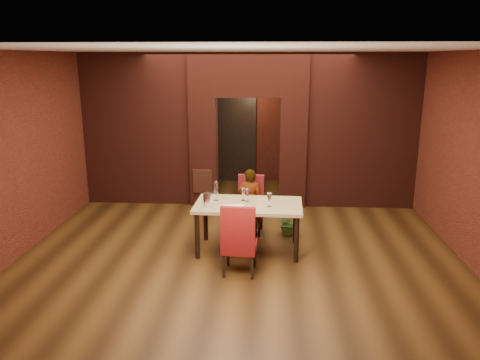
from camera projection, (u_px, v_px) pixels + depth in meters
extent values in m
plane|color=#452B11|center=(243.00, 236.00, 8.33)|extent=(8.00, 8.00, 0.00)
cube|color=silver|center=(243.00, 50.00, 7.52)|extent=(7.00, 8.00, 0.04)
cube|color=maroon|center=(252.00, 119.00, 11.79)|extent=(7.00, 0.04, 3.20)
cube|color=maroon|center=(216.00, 234.00, 4.06)|extent=(7.00, 0.04, 3.20)
cube|color=maroon|center=(42.00, 146.00, 8.14)|extent=(0.04, 8.00, 3.20)
cube|color=maroon|center=(454.00, 151.00, 7.71)|extent=(0.04, 8.00, 3.20)
cube|color=maroon|center=(204.00, 151.00, 10.03)|extent=(0.55, 0.55, 2.30)
cube|color=maroon|center=(293.00, 152.00, 9.91)|extent=(0.55, 0.55, 2.30)
cube|color=maroon|center=(248.00, 75.00, 9.56)|extent=(2.45, 0.55, 0.90)
cube|color=maroon|center=(138.00, 129.00, 10.00)|extent=(2.28, 0.35, 3.20)
cube|color=maroon|center=(362.00, 131.00, 9.71)|extent=(2.28, 0.35, 3.20)
cube|color=#9E472D|center=(203.00, 181.00, 9.89)|extent=(0.40, 0.03, 0.50)
cube|color=black|center=(236.00, 140.00, 11.89)|extent=(0.90, 0.08, 2.10)
cube|color=black|center=(236.00, 141.00, 11.85)|extent=(1.02, 0.04, 2.22)
cube|color=tan|center=(248.00, 227.00, 7.63)|extent=(1.75, 1.02, 0.81)
cube|color=maroon|center=(250.00, 205.00, 8.38)|extent=(0.51, 0.51, 1.04)
cube|color=maroon|center=(240.00, 238.00, 6.80)|extent=(0.52, 0.52, 1.08)
imported|color=silver|center=(250.00, 202.00, 8.29)|extent=(0.46, 0.32, 1.21)
cube|color=white|center=(233.00, 207.00, 7.36)|extent=(0.35, 0.27, 0.00)
cylinder|color=silver|center=(208.00, 199.00, 7.42)|extent=(0.16, 0.16, 0.20)
cylinder|color=white|center=(216.00, 190.00, 7.67)|extent=(0.08, 0.08, 0.33)
imported|color=#366627|center=(288.00, 223.00, 8.38)|extent=(0.52, 0.51, 0.44)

